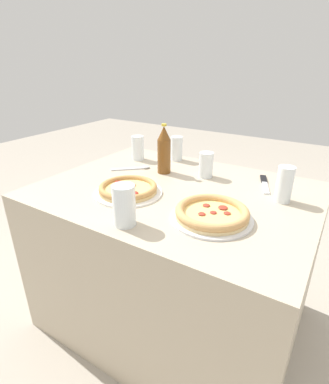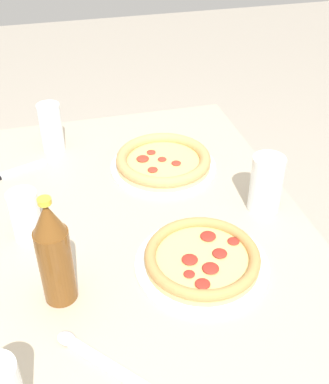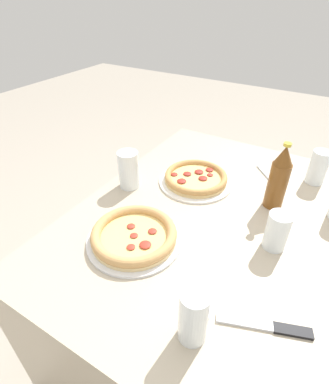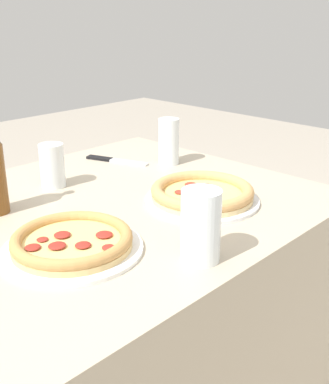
{
  "view_description": "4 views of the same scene",
  "coord_description": "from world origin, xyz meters",
  "px_view_note": "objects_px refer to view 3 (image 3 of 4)",
  "views": [
    {
      "loc": [
        -0.57,
        0.99,
        1.2
      ],
      "look_at": [
        -0.02,
        0.11,
        0.73
      ],
      "focal_mm": 28.0,
      "sensor_mm": 36.0,
      "label": 1
    },
    {
      "loc": [
        0.8,
        -0.11,
        1.4
      ],
      "look_at": [
        -0.06,
        0.11,
        0.75
      ],
      "focal_mm": 45.0,
      "sensor_mm": 36.0,
      "label": 2
    },
    {
      "loc": [
        -0.73,
        -0.25,
        1.32
      ],
      "look_at": [
        -0.06,
        0.16,
        0.77
      ],
      "focal_mm": 28.0,
      "sensor_mm": 36.0,
      "label": 3
    },
    {
      "loc": [
        0.61,
        0.84,
        1.14
      ],
      "look_at": [
        -0.08,
        0.17,
        0.77
      ],
      "focal_mm": 45.0,
      "sensor_mm": 36.0,
      "label": 4
    }
  ],
  "objects_px": {
    "beer_bottle": "(279,178)",
    "spoon": "(273,181)",
    "glass_red_wine": "(193,318)",
    "glass_cola": "(277,233)",
    "pizza_pepperoni": "(196,178)",
    "pizza_salami": "(134,236)",
    "glass_iced_tea": "(129,172)",
    "glass_water": "(318,168)",
    "knife": "(268,327)"
  },
  "relations": [
    {
      "from": "knife",
      "to": "glass_red_wine",
      "type": "bearing_deg",
      "value": 126.7
    },
    {
      "from": "glass_cola",
      "to": "knife",
      "type": "height_order",
      "value": "glass_cola"
    },
    {
      "from": "pizza_salami",
      "to": "knife",
      "type": "relative_size",
      "value": 1.38
    },
    {
      "from": "spoon",
      "to": "pizza_salami",
      "type": "bearing_deg",
      "value": 153.35
    },
    {
      "from": "pizza_salami",
      "to": "pizza_pepperoni",
      "type": "xyz_separation_m",
      "value": [
        0.37,
        -0.02,
        -0.0
      ]
    },
    {
      "from": "pizza_salami",
      "to": "glass_red_wine",
      "type": "xyz_separation_m",
      "value": [
        -0.17,
        -0.27,
        0.04
      ]
    },
    {
      "from": "glass_red_wine",
      "to": "knife",
      "type": "bearing_deg",
      "value": -53.3
    },
    {
      "from": "glass_red_wine",
      "to": "spoon",
      "type": "relative_size",
      "value": 0.88
    },
    {
      "from": "glass_water",
      "to": "knife",
      "type": "relative_size",
      "value": 0.63
    },
    {
      "from": "glass_red_wine",
      "to": "spoon",
      "type": "height_order",
      "value": "glass_red_wine"
    },
    {
      "from": "glass_red_wine",
      "to": "knife",
      "type": "height_order",
      "value": "glass_red_wine"
    },
    {
      "from": "glass_iced_tea",
      "to": "knife",
      "type": "relative_size",
      "value": 0.68
    },
    {
      "from": "glass_cola",
      "to": "glass_iced_tea",
      "type": "bearing_deg",
      "value": 85.92
    },
    {
      "from": "glass_red_wine",
      "to": "beer_bottle",
      "type": "xyz_separation_m",
      "value": [
        0.55,
        -0.03,
        0.05
      ]
    },
    {
      "from": "pizza_pepperoni",
      "to": "pizza_salami",
      "type": "bearing_deg",
      "value": 177.53
    },
    {
      "from": "pizza_salami",
      "to": "pizza_pepperoni",
      "type": "relative_size",
      "value": 1.02
    },
    {
      "from": "knife",
      "to": "beer_bottle",
      "type": "bearing_deg",
      "value": 13.62
    },
    {
      "from": "pizza_pepperoni",
      "to": "spoon",
      "type": "relative_size",
      "value": 1.74
    },
    {
      "from": "pizza_pepperoni",
      "to": "glass_red_wine",
      "type": "relative_size",
      "value": 1.99
    },
    {
      "from": "glass_red_wine",
      "to": "glass_cola",
      "type": "relative_size",
      "value": 1.2
    },
    {
      "from": "pizza_pepperoni",
      "to": "beer_bottle",
      "type": "bearing_deg",
      "value": -88.3
    },
    {
      "from": "glass_red_wine",
      "to": "knife",
      "type": "relative_size",
      "value": 0.68
    },
    {
      "from": "glass_water",
      "to": "glass_iced_tea",
      "type": "height_order",
      "value": "glass_iced_tea"
    },
    {
      "from": "beer_bottle",
      "to": "spoon",
      "type": "xyz_separation_m",
      "value": [
        0.15,
        0.04,
        -0.1
      ]
    },
    {
      "from": "knife",
      "to": "spoon",
      "type": "bearing_deg",
      "value": 13.65
    },
    {
      "from": "glass_cola",
      "to": "beer_bottle",
      "type": "bearing_deg",
      "value": 15.38
    },
    {
      "from": "pizza_salami",
      "to": "knife",
      "type": "height_order",
      "value": "pizza_salami"
    },
    {
      "from": "glass_cola",
      "to": "spoon",
      "type": "bearing_deg",
      "value": 14.68
    },
    {
      "from": "glass_red_wine",
      "to": "glass_iced_tea",
      "type": "relative_size",
      "value": 1.0
    },
    {
      "from": "pizza_salami",
      "to": "beer_bottle",
      "type": "height_order",
      "value": "beer_bottle"
    },
    {
      "from": "glass_red_wine",
      "to": "beer_bottle",
      "type": "height_order",
      "value": "beer_bottle"
    },
    {
      "from": "glass_red_wine",
      "to": "pizza_salami",
      "type": "bearing_deg",
      "value": 58.14
    },
    {
      "from": "beer_bottle",
      "to": "spoon",
      "type": "distance_m",
      "value": 0.18
    },
    {
      "from": "glass_cola",
      "to": "beer_bottle",
      "type": "height_order",
      "value": "beer_bottle"
    },
    {
      "from": "knife",
      "to": "spoon",
      "type": "distance_m",
      "value": 0.61
    },
    {
      "from": "pizza_salami",
      "to": "glass_red_wine",
      "type": "distance_m",
      "value": 0.32
    },
    {
      "from": "glass_red_wine",
      "to": "glass_water",
      "type": "bearing_deg",
      "value": -9.13
    },
    {
      "from": "pizza_pepperoni",
      "to": "glass_red_wine",
      "type": "bearing_deg",
      "value": -154.63
    },
    {
      "from": "pizza_pepperoni",
      "to": "knife",
      "type": "relative_size",
      "value": 1.36
    },
    {
      "from": "glass_cola",
      "to": "pizza_salami",
      "type": "bearing_deg",
      "value": 118.01
    },
    {
      "from": "pizza_pepperoni",
      "to": "knife",
      "type": "xyz_separation_m",
      "value": [
        -0.44,
        -0.39,
        -0.01
      ]
    },
    {
      "from": "beer_bottle",
      "to": "pizza_pepperoni",
      "type": "bearing_deg",
      "value": 91.7
    },
    {
      "from": "knife",
      "to": "pizza_pepperoni",
      "type": "bearing_deg",
      "value": 41.8
    },
    {
      "from": "glass_water",
      "to": "knife",
      "type": "height_order",
      "value": "glass_water"
    },
    {
      "from": "pizza_salami",
      "to": "glass_cola",
      "type": "xyz_separation_m",
      "value": [
        0.19,
        -0.35,
        0.03
      ]
    },
    {
      "from": "knife",
      "to": "spoon",
      "type": "height_order",
      "value": "spoon"
    },
    {
      "from": "pizza_salami",
      "to": "glass_water",
      "type": "xyz_separation_m",
      "value": [
        0.6,
        -0.4,
        0.04
      ]
    },
    {
      "from": "glass_red_wine",
      "to": "knife",
      "type": "xyz_separation_m",
      "value": [
        0.1,
        -0.14,
        -0.06
      ]
    },
    {
      "from": "glass_iced_tea",
      "to": "glass_red_wine",
      "type": "bearing_deg",
      "value": -130.95
    },
    {
      "from": "pizza_pepperoni",
      "to": "beer_bottle",
      "type": "distance_m",
      "value": 0.3
    }
  ]
}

